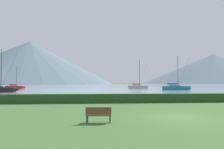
{
  "coord_description": "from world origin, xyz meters",
  "views": [
    {
      "loc": [
        -5.87,
        -14.58,
        2.46
      ],
      "look_at": [
        -0.54,
        50.81,
        4.78
      ],
      "focal_mm": 34.32,
      "sensor_mm": 36.0,
      "label": 1
    }
  ],
  "objects_px": {
    "sailboat_slip_4": "(176,88)",
    "sailboat_slip_3": "(15,87)",
    "sailboat_slip_5": "(138,87)",
    "park_bench_near_path": "(99,114)"
  },
  "relations": [
    {
      "from": "sailboat_slip_3",
      "to": "sailboat_slip_5",
      "type": "xyz_separation_m",
      "value": [
        46.72,
        -3.27,
        0.07
      ]
    },
    {
      "from": "sailboat_slip_3",
      "to": "park_bench_near_path",
      "type": "height_order",
      "value": "sailboat_slip_3"
    },
    {
      "from": "sailboat_slip_3",
      "to": "sailboat_slip_5",
      "type": "distance_m",
      "value": 46.84
    },
    {
      "from": "sailboat_slip_4",
      "to": "sailboat_slip_5",
      "type": "bearing_deg",
      "value": 118.72
    },
    {
      "from": "park_bench_near_path",
      "to": "sailboat_slip_5",
      "type": "bearing_deg",
      "value": 81.01
    },
    {
      "from": "sailboat_slip_4",
      "to": "park_bench_near_path",
      "type": "bearing_deg",
      "value": -115.58
    },
    {
      "from": "sailboat_slip_3",
      "to": "sailboat_slip_4",
      "type": "distance_m",
      "value": 58.66
    },
    {
      "from": "sailboat_slip_4",
      "to": "sailboat_slip_5",
      "type": "xyz_separation_m",
      "value": [
        -8.67,
        16.05,
        -0.06
      ]
    },
    {
      "from": "sailboat_slip_4",
      "to": "sailboat_slip_3",
      "type": "bearing_deg",
      "value": 161.11
    },
    {
      "from": "sailboat_slip_5",
      "to": "park_bench_near_path",
      "type": "xyz_separation_m",
      "value": [
        -16.44,
        -67.71,
        -0.17
      ]
    }
  ]
}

